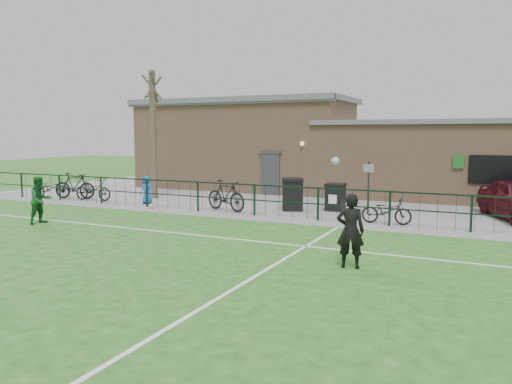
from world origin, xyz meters
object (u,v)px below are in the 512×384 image
at_px(sign_post, 368,188).
at_px(spectator_child, 147,190).
at_px(bicycle_d, 226,195).
at_px(bicycle_e, 386,211).
at_px(bicycle_c, 93,190).
at_px(wheelie_bin_left, 292,195).
at_px(wheelie_bin_right, 335,198).
at_px(bicycle_a, 51,188).
at_px(outfield_player, 40,200).
at_px(bare_tree, 153,135).
at_px(ball_ground, 151,206).
at_px(bicycle_b, 75,186).

xyz_separation_m(sign_post, spectator_child, (-9.40, -1.35, -0.39)).
xyz_separation_m(bicycle_d, bicycle_e, (6.34, -0.17, -0.17)).
height_order(bicycle_e, spectator_child, spectator_child).
distance_m(sign_post, bicycle_c, 12.43).
bearing_deg(wheelie_bin_left, wheelie_bin_right, -1.63).
bearing_deg(wheelie_bin_right, sign_post, -13.94).
bearing_deg(bicycle_a, wheelie_bin_left, -104.52).
bearing_deg(outfield_player, bicycle_c, 33.98).
distance_m(sign_post, spectator_child, 9.51).
relative_size(bare_tree, bicycle_a, 3.26).
height_order(wheelie_bin_right, outfield_player, outfield_player).
bearing_deg(outfield_player, sign_post, -47.73).
height_order(bicycle_e, ball_ground, bicycle_e).
xyz_separation_m(bicycle_b, ball_ground, (5.17, -0.95, -0.53)).
distance_m(bicycle_e, ball_ground, 9.45).
distance_m(wheelie_bin_left, bicycle_e, 4.29).
bearing_deg(bicycle_a, bicycle_d, -110.71).
distance_m(wheelie_bin_left, bicycle_a, 11.85).
bearing_deg(bicycle_c, spectator_child, -91.83).
distance_m(bicycle_c, outfield_player, 5.82).
relative_size(sign_post, bicycle_c, 1.06).
bearing_deg(outfield_player, bicycle_e, -57.78).
bearing_deg(bare_tree, ball_ground, -55.34).
xyz_separation_m(bicycle_c, bicycle_e, (13.37, -0.26, -0.06)).
height_order(wheelie_bin_right, bicycle_a, wheelie_bin_right).
height_order(bicycle_c, bicycle_e, bicycle_c).
bearing_deg(wheelie_bin_left, bicycle_e, -43.89).
distance_m(wheelie_bin_right, bicycle_a, 13.51).
bearing_deg(bicycle_e, bicycle_a, 88.26).
bearing_deg(bicycle_e, sign_post, 28.62).
height_order(wheelie_bin_left, wheelie_bin_right, wheelie_bin_left).
height_order(bare_tree, wheelie_bin_left, bare_tree).
xyz_separation_m(bicycle_c, ball_ground, (3.94, -0.85, -0.42)).
xyz_separation_m(sign_post, bicycle_d, (-5.29, -1.63, -0.38)).
bearing_deg(bare_tree, sign_post, -2.03).
height_order(bicycle_a, spectator_child, spectator_child).
bearing_deg(ball_ground, spectator_child, 134.90).
relative_size(bicycle_e, outfield_player, 1.04).
bearing_deg(bicycle_c, bicycle_b, 80.15).
height_order(bare_tree, spectator_child, bare_tree).
distance_m(wheelie_bin_right, outfield_player, 10.96).
xyz_separation_m(bicycle_a, bicycle_d, (9.43, 0.18, 0.13)).
relative_size(wheelie_bin_left, bicycle_c, 0.64).
bearing_deg(spectator_child, bicycle_b, -176.20).
bearing_deg(ball_ground, bicycle_a, 174.77).
bearing_deg(wheelie_bin_left, ball_ground, 177.40).
distance_m(bicycle_c, bicycle_d, 7.03).
bearing_deg(sign_post, bicycle_a, -173.02).
bearing_deg(sign_post, bicycle_e, -59.60).
distance_m(bicycle_b, outfield_player, 6.53).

